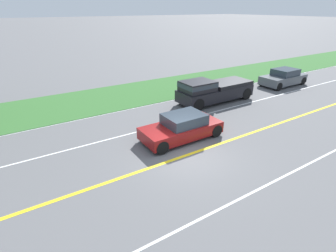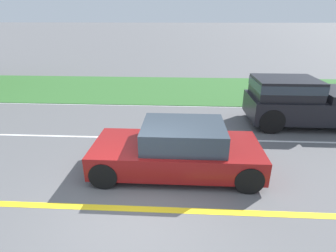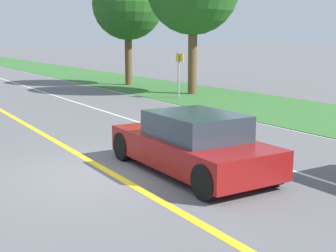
# 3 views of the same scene
# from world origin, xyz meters

# --- Properties ---
(ground_plane) EXTENTS (400.00, 400.00, 0.00)m
(ground_plane) POSITION_xyz_m (0.00, 0.00, 0.00)
(ground_plane) COLOR #5B5B5E
(centre_divider_line) EXTENTS (0.18, 160.00, 0.01)m
(centre_divider_line) POSITION_xyz_m (0.00, 0.00, 0.00)
(centre_divider_line) COLOR yellow
(centre_divider_line) RESTS_ON ground
(lane_edge_line_right) EXTENTS (0.14, 160.00, 0.01)m
(lane_edge_line_right) POSITION_xyz_m (7.00, 0.00, 0.00)
(lane_edge_line_right) COLOR white
(lane_edge_line_right) RESTS_ON ground
(lane_dash_same_dir) EXTENTS (0.10, 160.00, 0.01)m
(lane_dash_same_dir) POSITION_xyz_m (3.50, 0.00, 0.00)
(lane_dash_same_dir) COLOR white
(lane_dash_same_dir) RESTS_ON ground
(grass_verge_right) EXTENTS (6.00, 160.00, 0.03)m
(grass_verge_right) POSITION_xyz_m (10.00, 0.00, 0.01)
(grass_verge_right) COLOR #33662D
(grass_verge_right) RESTS_ON ground
(ego_car) EXTENTS (1.87, 4.23, 1.32)m
(ego_car) POSITION_xyz_m (1.56, -0.83, 0.62)
(ego_car) COLOR maroon
(ego_car) RESTS_ON ground
(dog) EXTENTS (0.48, 1.17, 0.75)m
(dog) POSITION_xyz_m (2.86, -1.11, 0.45)
(dog) COLOR #D1B784
(dog) RESTS_ON ground
(pickup_truck) EXTENTS (2.01, 5.76, 1.74)m
(pickup_truck) POSITION_xyz_m (5.08, -6.02, 0.90)
(pickup_truck) COLOR black
(pickup_truck) RESTS_ON ground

